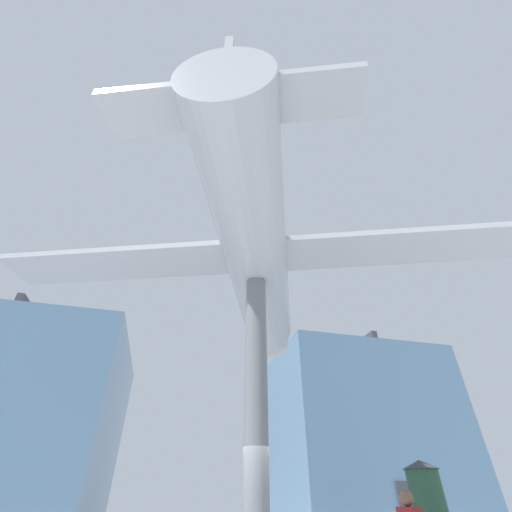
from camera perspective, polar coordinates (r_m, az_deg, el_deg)
glass_pavilion_left at (r=25.74m, az=-35.44°, el=-22.12°), size 10.76×12.23×10.47m
glass_pavilion_right at (r=27.38m, az=14.97°, el=-27.39°), size 10.76×12.23×10.47m
support_pylon_central at (r=8.94m, az=-0.00°, el=-23.46°), size 0.58×0.58×6.81m
suspended_airplane at (r=11.02m, az=0.17°, el=-0.95°), size 15.76×13.09×2.78m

